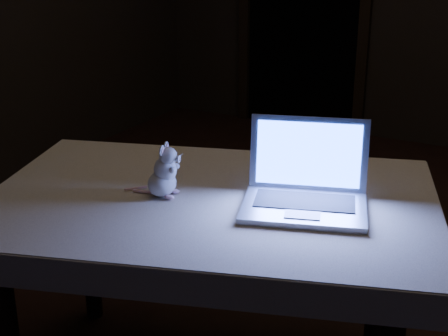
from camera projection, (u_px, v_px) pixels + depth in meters
The scene contains 5 objects.
floor at pixel (314, 311), 2.69m from camera, with size 5.00×5.00×0.00m, color black.
table at pixel (211, 295), 2.15m from camera, with size 1.30×0.83×0.70m, color black, non-canonical shape.
tablecloth at pixel (184, 212), 2.03m from camera, with size 1.40×0.93×0.10m, color beige, non-canonical shape.
laptop at pixel (306, 172), 1.88m from camera, with size 0.36×0.32×0.25m, color #A2A2A6, non-canonical shape.
plush_mouse at pixel (162, 170), 2.00m from camera, with size 0.13×0.13×0.17m, color silver, non-canonical shape.
Camera 1 is at (0.78, -2.21, 1.49)m, focal length 52.00 mm.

